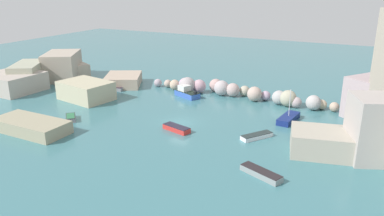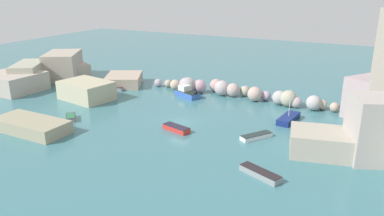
% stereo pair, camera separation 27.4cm
% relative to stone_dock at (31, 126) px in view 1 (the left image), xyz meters
% --- Properties ---
extents(cove_water, '(160.00, 160.00, 0.00)m').
position_rel_stone_dock_xyz_m(cove_water, '(14.95, 10.98, -0.78)').
color(cove_water, teal).
rests_on(cove_water, ground).
extents(cliff_headland_left, '(23.34, 20.36, 5.01)m').
position_rel_stone_dock_xyz_m(cliff_headland_left, '(-14.19, 17.90, 0.98)').
color(cliff_headland_left, '#BEB393').
rests_on(cliff_headland_left, ground).
extents(rock_breakwater, '(31.08, 5.28, 2.66)m').
position_rel_stone_dock_xyz_m(rock_breakwater, '(17.19, 25.01, 0.32)').
color(rock_breakwater, '#AD9CA7').
rests_on(rock_breakwater, ground).
extents(stone_dock, '(9.82, 4.49, 1.57)m').
position_rel_stone_dock_xyz_m(stone_dock, '(0.00, 0.00, 0.00)').
color(stone_dock, tan).
rests_on(stone_dock, ground).
extents(channel_buoy, '(0.67, 0.67, 0.67)m').
position_rel_stone_dock_xyz_m(channel_buoy, '(9.67, 23.15, -0.45)').
color(channel_buoy, '#E04C28').
rests_on(channel_buoy, cove_water).
extents(moored_boat_0, '(2.18, 4.92, 4.40)m').
position_rel_stone_dock_xyz_m(moored_boat_0, '(27.60, 18.00, -0.38)').
color(moored_boat_0, navy).
rests_on(moored_boat_0, cove_water).
extents(moored_boat_1, '(4.77, 3.45, 1.78)m').
position_rel_stone_dock_xyz_m(moored_boat_1, '(10.18, 22.10, -0.12)').
color(moored_boat_1, '#395FBF').
rests_on(moored_boat_1, cove_water).
extents(moored_boat_2, '(3.89, 2.21, 0.66)m').
position_rel_stone_dock_xyz_m(moored_boat_2, '(15.91, 8.33, -0.45)').
color(moored_boat_2, red).
rests_on(moored_boat_2, cove_water).
extents(moored_boat_3, '(3.24, 4.00, 0.55)m').
position_rel_stone_dock_xyz_m(moored_boat_3, '(25.57, 10.54, -0.51)').
color(moored_boat_3, white).
rests_on(moored_boat_3, cove_water).
extents(moored_boat_4, '(4.52, 3.66, 0.62)m').
position_rel_stone_dock_xyz_m(moored_boat_4, '(-1.34, 14.38, -0.46)').
color(moored_boat_4, navy).
rests_on(moored_boat_4, cove_water).
extents(moored_boat_5, '(2.78, 2.80, 0.61)m').
position_rel_stone_dock_xyz_m(moored_boat_5, '(1.31, 5.36, -0.46)').
color(moored_boat_5, gray).
rests_on(moored_boat_5, cove_water).
extents(moored_boat_6, '(4.49, 2.79, 0.64)m').
position_rel_stone_dock_xyz_m(moored_boat_6, '(28.74, 1.78, -0.46)').
color(moored_boat_6, gray).
rests_on(moored_boat_6, cove_water).
extents(moored_boat_7, '(2.09, 4.40, 0.62)m').
position_rel_stone_dock_xyz_m(moored_boat_7, '(-2.04, 21.44, -0.47)').
color(moored_boat_7, gray).
rests_on(moored_boat_7, cove_water).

